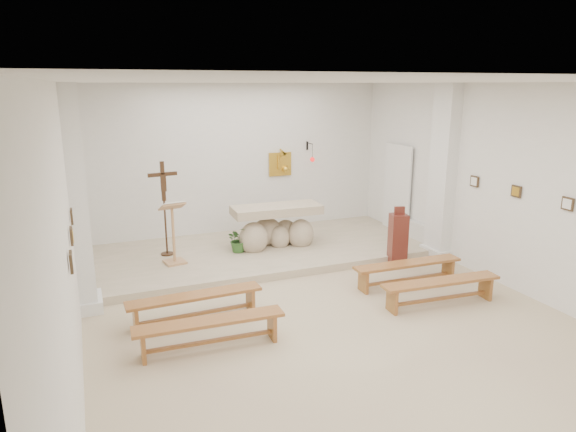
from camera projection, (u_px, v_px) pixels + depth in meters
name	position (u px, v px, depth m)	size (l,w,h in m)	color
ground	(336.00, 325.00, 7.62)	(7.00, 10.00, 0.00)	beige
wall_left	(69.00, 238.00, 5.91)	(0.02, 10.00, 3.50)	white
wall_right	(527.00, 192.00, 8.45)	(0.02, 10.00, 3.50)	white
wall_back	(237.00, 162.00, 11.66)	(7.00, 0.02, 3.50)	white
ceiling	(342.00, 83.00, 6.75)	(7.00, 10.00, 0.02)	silver
sanctuary_platform	(259.00, 251.00, 10.74)	(6.98, 3.00, 0.15)	beige
pilaster_left	(79.00, 202.00, 7.75)	(0.26, 0.55, 3.50)	white
pilaster_right	(442.00, 173.00, 10.20)	(0.26, 0.55, 3.50)	white
gold_wall_relief	(280.00, 164.00, 12.04)	(0.55, 0.04, 0.55)	gold
sanctuary_lamp	(312.00, 157.00, 12.03)	(0.11, 0.36, 0.44)	black
station_frame_left_front	(71.00, 262.00, 5.20)	(0.03, 0.20, 0.20)	#3A2A19
station_frame_left_mid	(71.00, 236.00, 6.10)	(0.03, 0.20, 0.20)	#3A2A19
station_frame_left_rear	(72.00, 216.00, 7.00)	(0.03, 0.20, 0.20)	#3A2A19
station_frame_right_front	(568.00, 204.00, 7.74)	(0.03, 0.20, 0.20)	#3A2A19
station_frame_right_mid	(516.00, 191.00, 8.63)	(0.03, 0.20, 0.20)	#3A2A19
station_frame_right_rear	(475.00, 181.00, 9.53)	(0.03, 0.20, 0.20)	#3A2A19
radiator_left	(83.00, 278.00, 8.72)	(0.10, 0.85, 0.52)	silver
radiator_right	(419.00, 235.00, 11.22)	(0.10, 0.85, 0.52)	silver
altar	(276.00, 229.00, 10.78)	(1.88, 0.86, 0.96)	#BAA88E
lectern	(174.00, 233.00, 9.65)	(0.49, 0.44, 1.24)	tan
crucifix_stand	(164.00, 202.00, 10.03)	(0.57, 0.25, 1.88)	#3A2212
potted_plant	(239.00, 239.00, 10.42)	(0.48, 0.41, 0.53)	#2C5823
donation_pedestal	(398.00, 239.00, 10.04)	(0.39, 0.39, 1.19)	maroon
bench_left_front	(195.00, 301.00, 7.68)	(2.03, 0.38, 0.43)	olive
bench_right_front	(407.00, 268.00, 9.06)	(2.03, 0.38, 0.43)	olive
bench_left_second	(210.00, 327.00, 6.85)	(2.04, 0.41, 0.43)	olive
bench_right_second	(441.00, 286.00, 8.23)	(2.04, 0.47, 0.43)	olive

